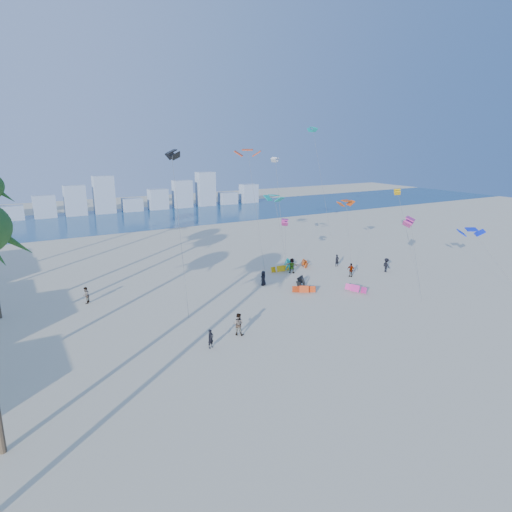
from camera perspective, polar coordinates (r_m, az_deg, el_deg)
ground at (r=32.90m, az=9.67°, el=-14.43°), size 220.00×220.00×0.00m
ocean at (r=97.09m, az=-18.33°, el=4.38°), size 220.00×220.00×0.00m
kitesurfer_near at (r=35.69m, az=-5.82°, el=-10.50°), size 0.66×0.55×1.54m
kitesurfer_mid at (r=37.70m, az=-2.29°, el=-8.70°), size 1.17×1.17×1.92m
kitesurfers_far at (r=52.94m, az=4.82°, el=-1.94°), size 35.30×8.04×1.88m
grounded_kites at (r=52.97m, az=5.89°, el=-2.46°), size 8.49×14.83×0.98m
flying_kites at (r=56.28m, az=7.51°, el=9.59°), size 33.79×37.44×18.53m
distant_skyline at (r=106.18m, az=-20.22°, el=6.71°), size 85.00×3.00×8.40m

